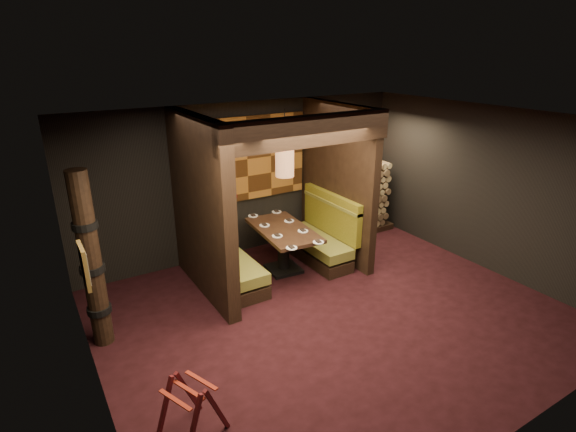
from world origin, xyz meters
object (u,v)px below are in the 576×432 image
at_px(luggage_rack, 190,408).
at_px(totem_column, 91,263).
at_px(firewood_stack, 354,199).
at_px(pendant_lamp, 285,163).
at_px(dining_table, 283,241).
at_px(booth_bench_right, 321,239).
at_px(booth_bench_left, 227,263).

distance_m(luggage_rack, totem_column, 2.34).
bearing_deg(totem_column, firewood_stack, 13.19).
bearing_deg(luggage_rack, pendant_lamp, 44.01).
xyz_separation_m(totem_column, firewood_stack, (5.33, 1.25, -0.44)).
bearing_deg(totem_column, pendant_lamp, 8.05).
height_order(dining_table, luggage_rack, dining_table).
height_order(booth_bench_right, luggage_rack, booth_bench_right).
relative_size(booth_bench_left, luggage_rack, 2.05).
height_order(booth_bench_right, firewood_stack, firewood_stack).
distance_m(booth_bench_left, pendant_lamp, 1.90).
distance_m(luggage_rack, firewood_stack, 5.95).
xyz_separation_m(dining_table, pendant_lamp, (0.00, -0.05, 1.41)).
distance_m(booth_bench_right, dining_table, 0.86).
bearing_deg(booth_bench_left, totem_column, -165.25).
height_order(booth_bench_left, dining_table, booth_bench_left).
relative_size(booth_bench_right, dining_table, 1.00).
bearing_deg(dining_table, pendant_lamp, -90.00).
bearing_deg(dining_table, firewood_stack, 18.99).
xyz_separation_m(booth_bench_left, luggage_rack, (-1.62, -2.69, -0.04)).
relative_size(booth_bench_right, luggage_rack, 2.05).
height_order(totem_column, firewood_stack, totem_column).
bearing_deg(dining_table, booth_bench_left, 176.92).
relative_size(pendant_lamp, totem_column, 0.46).
xyz_separation_m(booth_bench_right, totem_column, (-3.98, -0.55, 0.79)).
distance_m(booth_bench_right, firewood_stack, 1.56).
bearing_deg(luggage_rack, booth_bench_right, 37.39).
height_order(pendant_lamp, luggage_rack, pendant_lamp).
relative_size(pendant_lamp, firewood_stack, 0.63).
bearing_deg(luggage_rack, booth_bench_left, 58.87).
bearing_deg(pendant_lamp, firewood_stack, 20.14).
distance_m(dining_table, pendant_lamp, 1.41).
xyz_separation_m(pendant_lamp, totem_column, (-3.14, -0.44, -0.79)).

